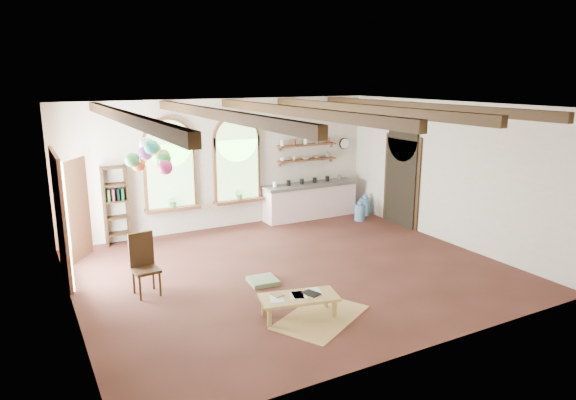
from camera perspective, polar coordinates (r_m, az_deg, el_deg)
floor at (r=10.21m, az=0.54°, el=-7.81°), size 8.00×8.00×0.00m
ceiling_beams at (r=9.52m, az=0.58°, el=9.84°), size 6.20×6.80×0.18m
window_left at (r=12.35m, az=-12.97°, el=3.49°), size 1.30×0.28×2.20m
window_right at (r=12.89m, az=-5.67°, el=4.19°), size 1.30×0.28×2.20m
left_doorway at (r=10.45m, az=-23.91°, el=-1.86°), size 0.10×1.90×2.50m
right_doorway at (r=13.28m, az=12.43°, el=1.88°), size 0.10×1.30×2.40m
kitchen_counter at (r=13.81m, az=2.47°, el=-0.02°), size 2.68×0.62×0.94m
wall_shelf_lower at (r=13.75m, az=2.13°, el=4.49°), size 1.70×0.24×0.04m
wall_shelf_upper at (r=13.69m, az=2.15°, el=6.15°), size 1.70×0.24×0.04m
wall_clock at (r=14.43m, az=6.31°, el=6.25°), size 0.32×0.04×0.32m
bookshelf at (r=12.12m, az=-18.57°, el=-0.60°), size 0.53×0.32×1.80m
coffee_table at (r=8.24m, az=1.21°, el=-10.89°), size 1.33×0.83×0.35m
side_chair at (r=9.37m, az=-15.50°, el=-8.27°), size 0.47×0.47×1.09m
floor_mat at (r=8.35m, az=3.66°, el=-12.87°), size 1.83×1.59×0.02m
floor_cushion at (r=9.60m, az=-2.81°, el=-8.97°), size 0.54×0.54×0.09m
water_jug_a at (r=14.24m, az=8.54°, el=-0.67°), size 0.30×0.30×0.58m
water_jug_b at (r=13.68m, az=8.00°, el=-1.30°), size 0.28×0.28×0.55m
balloon_cluster at (r=9.52m, az=-14.83°, el=4.70°), size 0.85×0.96×1.16m
table_book at (r=8.22m, az=-1.65°, el=-10.57°), size 0.19×0.24×0.02m
tablet at (r=8.31m, az=2.59°, el=-10.32°), size 0.28×0.33×0.01m
potted_plant_left at (r=12.40m, az=-12.65°, el=-0.14°), size 0.27×0.23×0.30m
potted_plant_right at (r=12.95m, az=-5.41°, el=0.71°), size 0.27×0.23×0.30m
shelf_cup_a at (r=13.38m, az=-0.64°, el=4.54°), size 0.12×0.10×0.10m
shelf_cup_b at (r=13.54m, az=0.67°, el=4.65°), size 0.10×0.10×0.09m
shelf_bowl_a at (r=13.72m, az=1.95°, el=4.67°), size 0.22×0.22×0.05m
shelf_bowl_b at (r=13.90m, az=3.20°, el=4.79°), size 0.20×0.20×0.06m
shelf_vase at (r=14.07m, az=4.43°, el=5.15°), size 0.18×0.18×0.19m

